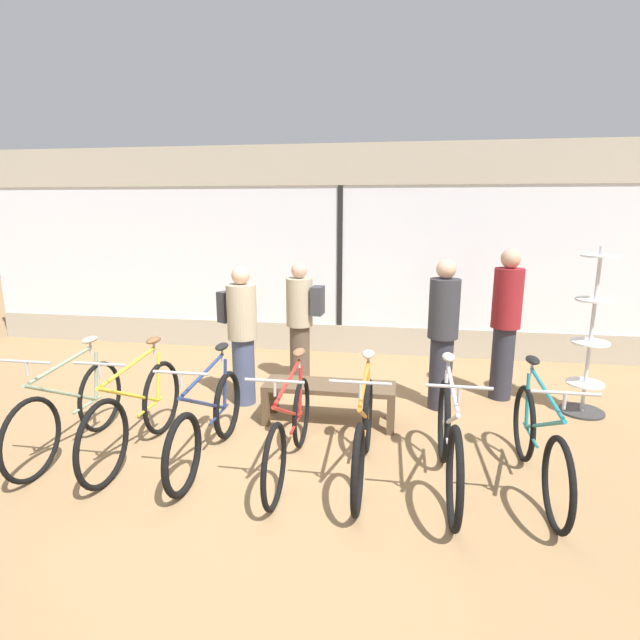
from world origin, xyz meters
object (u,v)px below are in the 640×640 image
object	(u,v)px
bicycle_center_left	(208,423)
customer_near_bench	(443,332)
bicycle_left	(136,414)
bicycle_center_right	(364,435)
accessory_rack	(589,348)
customer_by_window	(301,320)
bicycle_far_right	(539,444)
customer_near_rack	(241,331)
customer_mid_floor	(506,321)
bicycle_far_left	(70,411)
display_bench	(329,391)
bicycle_right	(449,442)
bicycle_center	(290,430)

from	to	relation	value
bicycle_center_left	customer_near_bench	size ratio (longest dim) A/B	1.00
bicycle_left	bicycle_center_right	distance (m)	2.11
bicycle_center_left	accessory_rack	distance (m)	4.16
customer_by_window	bicycle_far_right	bearing A→B (deg)	-41.90
bicycle_left	accessory_rack	distance (m)	4.80
bicycle_left	customer_near_rack	xyz separation A→B (m)	(0.57, 1.40, 0.47)
accessory_rack	customer_mid_floor	bearing A→B (deg)	159.55
bicycle_center_left	bicycle_far_right	xyz separation A→B (m)	(2.84, 0.01, 0.01)
bicycle_far_right	customer_near_bench	size ratio (longest dim) A/B	1.01
bicycle_far_right	customer_by_window	bearing A→B (deg)	138.10
bicycle_far_left	display_bench	world-z (taller)	bicycle_far_left
display_bench	accessory_rack	bearing A→B (deg)	14.72
bicycle_right	bicycle_left	bearing A→B (deg)	177.97
bicycle_center_left	customer_by_window	xyz separation A→B (m)	(0.42, 2.19, 0.48)
bicycle_center_right	bicycle_far_left	bearing A→B (deg)	179.87
display_bench	customer_near_rack	distance (m)	1.27
bicycle_far_right	customer_by_window	world-z (taller)	customer_by_window
customer_near_rack	bicycle_left	bearing A→B (deg)	-112.25
bicycle_left	bicycle_right	world-z (taller)	bicycle_right
bicycle_far_right	customer_near_rack	distance (m)	3.31
bicycle_far_left	accessory_rack	xyz separation A→B (m)	(5.11, 1.77, 0.36)
bicycle_far_left	customer_by_window	world-z (taller)	customer_by_window
bicycle_center_left	accessory_rack	world-z (taller)	accessory_rack
accessory_rack	bicycle_center	bearing A→B (deg)	-149.04
bicycle_center_left	bicycle_right	bearing A→B (deg)	-2.69
display_bench	customer_near_rack	bearing A→B (deg)	160.08
accessory_rack	bicycle_far_right	bearing A→B (deg)	-117.98
bicycle_center_right	customer_near_bench	size ratio (longest dim) A/B	0.99
bicycle_center_left	customer_mid_floor	distance (m)	3.62
bicycle_far_left	customer_mid_floor	distance (m)	4.79
bicycle_far_left	bicycle_far_right	distance (m)	4.20
customer_mid_floor	customer_near_bench	xyz separation A→B (m)	(-0.75, -0.43, -0.05)
bicycle_center_right	bicycle_far_right	bearing A→B (deg)	2.03
display_bench	bicycle_left	bearing A→B (deg)	-148.87
accessory_rack	display_bench	distance (m)	2.92
bicycle_center_right	accessory_rack	world-z (taller)	accessory_rack
display_bench	customer_by_window	size ratio (longest dim) A/B	0.88
bicycle_left	bicycle_center_left	bearing A→B (deg)	-0.01
bicycle_center	customer_near_bench	distance (m)	2.24
bicycle_left	display_bench	xyz separation A→B (m)	(1.67, 1.01, -0.05)
bicycle_far_right	customer_by_window	xyz separation A→B (m)	(-2.42, 2.17, 0.47)
bicycle_left	bicycle_right	xyz separation A→B (m)	(2.81, -0.10, -0.00)
bicycle_right	accessory_rack	xyz separation A→B (m)	(1.65, 1.84, 0.36)
bicycle_right	accessory_rack	bearing A→B (deg)	48.17
accessory_rack	customer_by_window	xyz separation A→B (m)	(-3.34, 0.45, 0.09)
bicycle_far_left	bicycle_center	size ratio (longest dim) A/B	1.01
bicycle_center	bicycle_center_right	size ratio (longest dim) A/B	1.00
bicycle_far_left	bicycle_far_right	size ratio (longest dim) A/B	0.99
bicycle_center_right	bicycle_right	size ratio (longest dim) A/B	0.98
bicycle_center_left	customer_mid_floor	size ratio (longest dim) A/B	0.95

